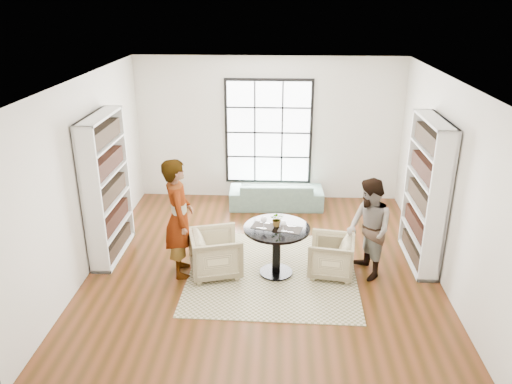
# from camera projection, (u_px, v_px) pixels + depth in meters

# --- Properties ---
(ground) EXTENTS (6.00, 6.00, 0.00)m
(ground) POSITION_uv_depth(u_px,v_px,m) (263.00, 265.00, 8.16)
(ground) COLOR #5E2E16
(room_shell) EXTENTS (6.00, 6.01, 6.00)m
(room_shell) POSITION_uv_depth(u_px,v_px,m) (264.00, 182.00, 8.19)
(room_shell) COLOR silver
(room_shell) RESTS_ON ground
(rug) EXTENTS (2.67, 2.67, 0.01)m
(rug) POSITION_uv_depth(u_px,v_px,m) (272.00, 272.00, 7.96)
(rug) COLOR #BBAD8C
(rug) RESTS_ON ground
(pedestal_table) EXTENTS (1.02, 1.02, 0.81)m
(pedestal_table) POSITION_uv_depth(u_px,v_px,m) (277.00, 240.00, 7.71)
(pedestal_table) COLOR black
(pedestal_table) RESTS_ON ground
(sofa) EXTENTS (1.94, 0.81, 0.56)m
(sofa) POSITION_uv_depth(u_px,v_px,m) (276.00, 194.00, 10.32)
(sofa) COLOR gray
(sofa) RESTS_ON ground
(armchair_left) EXTENTS (0.95, 0.94, 0.71)m
(armchair_left) POSITION_uv_depth(u_px,v_px,m) (216.00, 253.00, 7.81)
(armchair_left) COLOR #C5C08D
(armchair_left) RESTS_ON ground
(armchair_right) EXTENTS (0.80, 0.78, 0.63)m
(armchair_right) POSITION_uv_depth(u_px,v_px,m) (331.00, 256.00, 7.80)
(armchair_right) COLOR #C3AE8B
(armchair_right) RESTS_ON ground
(person_left) EXTENTS (0.60, 0.78, 1.90)m
(person_left) POSITION_uv_depth(u_px,v_px,m) (179.00, 218.00, 7.61)
(person_left) COLOR gray
(person_left) RESTS_ON ground
(person_right) EXTENTS (0.80, 0.92, 1.59)m
(person_right) POSITION_uv_depth(u_px,v_px,m) (369.00, 229.00, 7.60)
(person_right) COLOR gray
(person_right) RESTS_ON ground
(placemat_left) EXTENTS (0.39, 0.34, 0.01)m
(placemat_left) POSITION_uv_depth(u_px,v_px,m) (263.00, 226.00, 7.66)
(placemat_left) COLOR black
(placemat_left) RESTS_ON pedestal_table
(placemat_right) EXTENTS (0.39, 0.34, 0.01)m
(placemat_right) POSITION_uv_depth(u_px,v_px,m) (290.00, 229.00, 7.55)
(placemat_right) COLOR black
(placemat_right) RESTS_ON pedestal_table
(cutlery_left) EXTENTS (0.19, 0.25, 0.01)m
(cutlery_left) POSITION_uv_depth(u_px,v_px,m) (263.00, 225.00, 7.66)
(cutlery_left) COLOR silver
(cutlery_left) RESTS_ON placemat_left
(cutlery_right) EXTENTS (0.19, 0.25, 0.01)m
(cutlery_right) POSITION_uv_depth(u_px,v_px,m) (290.00, 229.00, 7.55)
(cutlery_right) COLOR silver
(cutlery_right) RESTS_ON placemat_right
(wine_glass_left) EXTENTS (0.09, 0.09, 0.21)m
(wine_glass_left) POSITION_uv_depth(u_px,v_px,m) (264.00, 220.00, 7.52)
(wine_glass_left) COLOR silver
(wine_glass_left) RESTS_ON pedestal_table
(wine_glass_right) EXTENTS (0.08, 0.08, 0.18)m
(wine_glass_right) POSITION_uv_depth(u_px,v_px,m) (283.00, 224.00, 7.45)
(wine_glass_right) COLOR silver
(wine_glass_right) RESTS_ON pedestal_table
(flower_centerpiece) EXTENTS (0.21, 0.18, 0.23)m
(flower_centerpiece) POSITION_uv_depth(u_px,v_px,m) (277.00, 219.00, 7.63)
(flower_centerpiece) COLOR gray
(flower_centerpiece) RESTS_ON pedestal_table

